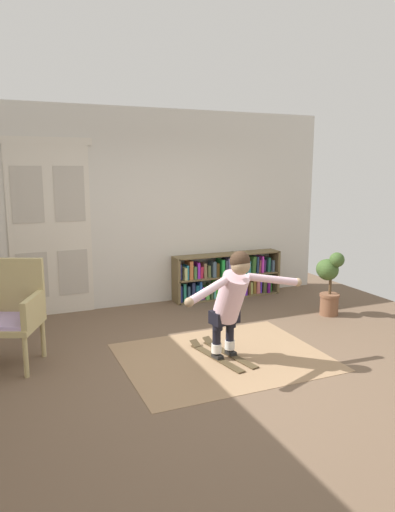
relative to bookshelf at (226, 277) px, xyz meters
name	(u,v)px	position (x,y,z in m)	size (l,w,h in m)	color
ground_plane	(216,367)	(-1.31, -2.39, -0.33)	(7.20, 7.20, 0.00)	brown
back_wall	(142,208)	(-1.31, 0.21, 1.12)	(6.00, 0.10, 2.90)	beige
double_door	(50,228)	(-2.63, 0.15, 0.90)	(1.22, 0.05, 2.45)	beige
rug	(223,357)	(-1.12, -2.18, -0.32)	(2.17, 1.72, 0.01)	#987755
bookshelf	(226,277)	(0.00, 0.00, 0.00)	(1.79, 0.30, 0.71)	brown
wicker_chair	(10,311)	(-3.24, -1.46, 0.26)	(0.79, 0.79, 1.10)	tan
potted_plant	(329,278)	(0.92, -1.37, 0.20)	(0.31, 0.37, 0.90)	brown
skis_pair	(221,354)	(-1.13, -2.15, -0.30)	(0.43, 0.95, 0.07)	#4C3C26
person_skier	(232,296)	(-1.10, -2.32, 0.40)	(1.47, 0.71, 1.15)	white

